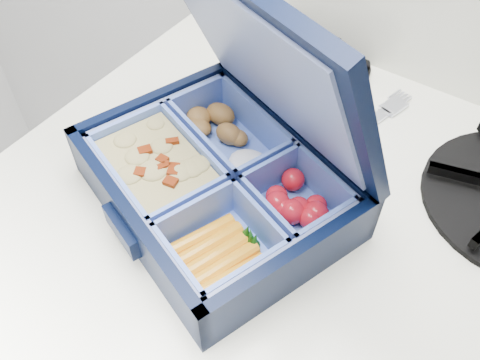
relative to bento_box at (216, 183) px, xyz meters
The scene contains 3 objects.
bento_box is the anchor object (origin of this frame).
burner_grate_rear 0.25m from the bento_box, 98.66° to the left, with size 0.16×0.16×0.02m, color black.
fork 0.16m from the bento_box, 65.28° to the left, with size 0.03×0.19×0.01m, color silver, non-canonical shape.
Camera 1 is at (-0.47, 1.38, 1.30)m, focal length 38.00 mm.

